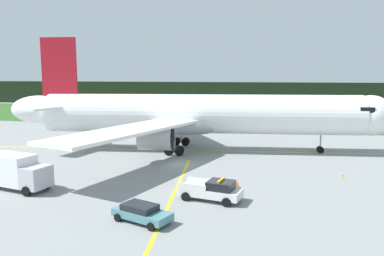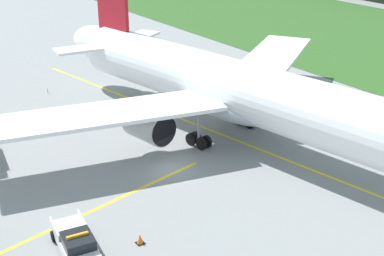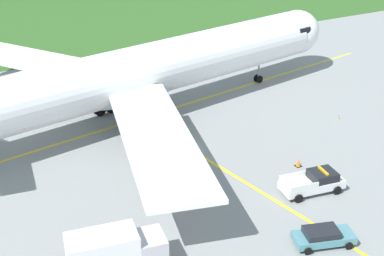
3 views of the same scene
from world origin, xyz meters
TOP-DOWN VIEW (x-y plane):
  - ground at (0.00, 0.00)m, footprint 320.00×320.00m
  - grass_verge at (0.00, 53.54)m, footprint 320.00×45.84m
  - taxiway_centerline_main at (0.37, 8.80)m, footprint 69.29×12.43m
  - taxiway_centerline_spur at (3.82, -16.24)m, footprint 6.86×37.55m
  - airliner at (-0.24, 8.70)m, footprint 54.09×45.67m
  - ops_pickup_truck at (6.63, -11.63)m, footprint 5.61×2.97m
  - catering_truck at (-11.83, -13.40)m, footprint 6.85×3.52m
  - staff_car at (2.62, -17.57)m, footprint 4.78×3.06m
  - apron_cone at (8.14, -7.61)m, footprint 0.57×0.57m
  - taxiway_edge_light_east at (18.21, -1.53)m, footprint 0.12×0.12m

SIDE VIEW (x-z plane):
  - ground at x=0.00m, z-range 0.00..0.00m
  - taxiway_centerline_main at x=0.37m, z-range 0.00..0.01m
  - taxiway_centerline_spur at x=3.82m, z-range 0.00..0.01m
  - grass_verge at x=0.00m, z-range 0.00..0.04m
  - taxiway_edge_light_east at x=18.21m, z-range 0.02..0.44m
  - apron_cone at x=8.14m, z-range -0.01..0.71m
  - staff_car at x=2.62m, z-range 0.05..1.35m
  - ops_pickup_truck at x=6.63m, z-range -0.07..1.87m
  - catering_truck at x=-11.83m, z-range 0.03..3.46m
  - airliner at x=-0.24m, z-range -2.91..13.12m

